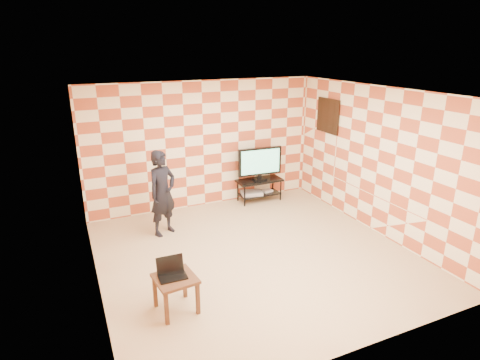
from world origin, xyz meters
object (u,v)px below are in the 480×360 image
tv (260,162)px  side_table (175,283)px  person (163,193)px  tv_stand (259,185)px

tv → side_table: bearing=-132.1°
side_table → person: person is taller
tv_stand → tv: (0.00, -0.00, 0.54)m
tv_stand → side_table: same height
side_table → tv: bearing=47.9°
tv_stand → person: size_ratio=0.64×
tv → person: bearing=-162.3°
tv_stand → side_table: bearing=-132.1°
tv_stand → side_table: (-2.81, -3.11, 0.05)m
side_table → person: size_ratio=0.35×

